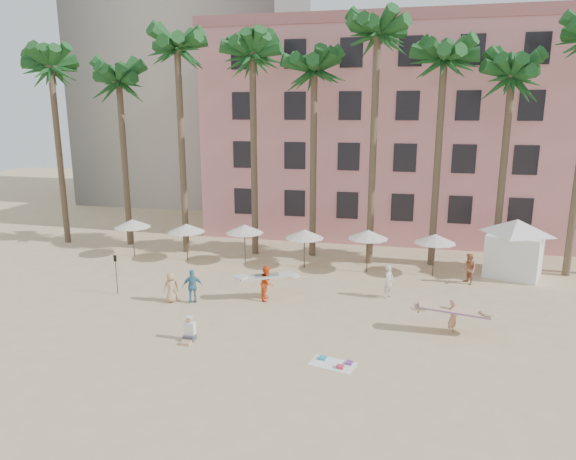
# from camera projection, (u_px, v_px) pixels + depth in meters

# --- Properties ---
(ground) EXTENTS (120.00, 120.00, 0.00)m
(ground) POSITION_uv_depth(u_px,v_px,m) (271.00, 358.00, 20.97)
(ground) COLOR #D1B789
(ground) RESTS_ON ground
(pink_hotel) EXTENTS (35.00, 14.00, 16.00)m
(pink_hotel) POSITION_uv_depth(u_px,v_px,m) (431.00, 134.00, 42.36)
(pink_hotel) COLOR #DC8686
(pink_hotel) RESTS_ON ground
(palm_row) EXTENTS (44.40, 5.40, 16.30)m
(palm_row) POSITION_uv_depth(u_px,v_px,m) (337.00, 60.00, 32.15)
(palm_row) COLOR brown
(palm_row) RESTS_ON ground
(umbrella_row) EXTENTS (22.50, 2.70, 2.73)m
(umbrella_row) POSITION_uv_depth(u_px,v_px,m) (274.00, 231.00, 32.95)
(umbrella_row) COLOR #332B23
(umbrella_row) RESTS_ON ground
(cabana) EXTENTS (5.76, 5.76, 3.50)m
(cabana) POSITION_uv_depth(u_px,v_px,m) (515.00, 242.00, 31.16)
(cabana) COLOR white
(cabana) RESTS_ON ground
(beach_towel) EXTENTS (1.98, 1.38, 0.14)m
(beach_towel) POSITION_uv_depth(u_px,v_px,m) (334.00, 363.00, 20.50)
(beach_towel) COLOR white
(beach_towel) RESTS_ON ground
(carrier_yellow) EXTENTS (3.08, 0.75, 1.59)m
(carrier_yellow) POSITION_uv_depth(u_px,v_px,m) (453.00, 314.00, 23.15)
(carrier_yellow) COLOR tan
(carrier_yellow) RESTS_ON ground
(carrier_white) EXTENTS (2.87, 1.56, 1.88)m
(carrier_white) POSITION_uv_depth(u_px,v_px,m) (267.00, 282.00, 27.27)
(carrier_white) COLOR #FF561A
(carrier_white) RESTS_ON ground
(beachgoers) EXTENTS (16.64, 7.46, 1.84)m
(beachgoers) POSITION_uv_depth(u_px,v_px,m) (324.00, 279.00, 28.02)
(beachgoers) COLOR beige
(beachgoers) RESTS_ON ground
(paddle) EXTENTS (0.18, 0.04, 2.23)m
(paddle) POSITION_uv_depth(u_px,v_px,m) (116.00, 270.00, 28.00)
(paddle) COLOR black
(paddle) RESTS_ON ground
(seated_man) EXTENTS (0.48, 0.84, 1.09)m
(seated_man) POSITION_uv_depth(u_px,v_px,m) (189.00, 333.00, 22.53)
(seated_man) COLOR #3F3F4C
(seated_man) RESTS_ON ground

